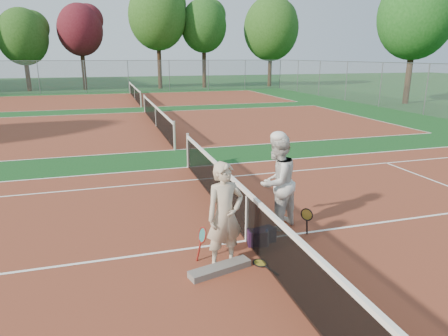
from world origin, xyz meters
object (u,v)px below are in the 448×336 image
Objects in this scene: sports_bag_navy at (265,235)px; net_main at (247,216)px; player_a at (225,216)px; racket_red at (202,244)px; sports_bag_purple at (257,238)px; water_bottle at (267,239)px; racket_spare at (260,263)px; player_b at (277,182)px; racket_black_held at (306,222)px.

net_main is at bearing 159.15° from sports_bag_navy.
net_main is 6.05× the size of player_a.
racket_red reaches higher than sports_bag_purple.
player_a is 5.10× the size of sports_bag_purple.
player_a is 1.30m from water_bottle.
racket_red is at bearing 46.59° from racket_spare.
racket_spare is at bearing -94.54° from net_main.
racket_spare is 1.69× the size of sports_bag_purple.
racket_red reaches higher than racket_spare.
water_bottle is (-0.51, -0.75, -0.83)m from player_b.
water_bottle is at bearing -47.55° from net_main.
player_a is 1.08m from racket_spare.
water_bottle is (0.28, -0.31, -0.36)m from net_main.
racket_red is at bearing -166.08° from sports_bag_navy.
water_bottle is at bearing -36.40° from racket_black_held.
net_main is 36.60× the size of water_bottle.
sports_bag_purple is at bearing 12.14° from player_b.
sports_bag_purple is (1.11, 0.25, -0.15)m from racket_red.
player_a reaches higher than sports_bag_navy.
racket_spare is at bearing -121.30° from water_bottle.
net_main is 18.30× the size of racket_spare.
racket_red is 2.19m from racket_black_held.
player_b reaches higher than water_bottle.
net_main is 5.62× the size of player_b.
player_b is (0.79, 0.44, 0.47)m from net_main.
racket_black_held is at bearing -76.35° from racket_spare.
racket_spare is at bearing -22.97° from player_a.
player_b reaches higher than racket_red.
player_b is 5.50× the size of sports_bag_purple.
sports_bag_navy is at bearing 21.53° from player_a.
water_bottle is (0.35, 0.58, 0.14)m from racket_spare.
sports_bag_purple is (-0.65, -0.64, -0.83)m from player_b.
sports_bag_navy is at bearing -1.32° from racket_red.
net_main is at bearing -21.90° from racket_spare.
net_main reaches higher than racket_spare.
sports_bag_purple is 1.19× the size of water_bottle.
racket_red is 1.66× the size of sports_bag_navy.
racket_spare is 2.00× the size of water_bottle.
net_main is 18.63× the size of racket_black_held.
sports_bag_navy is (-0.86, 0.01, -0.15)m from racket_black_held.
sports_bag_purple reaches higher than racket_spare.
net_main is at bearing -3.21° from player_b.
player_a is at bearing -28.39° from racket_black_held.
sports_bag_purple is (0.14, -0.20, -0.37)m from net_main.
net_main is at bearing 123.91° from sports_bag_purple.
player_b is 5.51× the size of sports_bag_navy.
player_b is 1.24m from sports_bag_purple.
player_b is 6.52× the size of water_bottle.
racket_red and racket_black_held have the same top height.
sports_bag_purple is at bearing -158.77° from sports_bag_navy.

